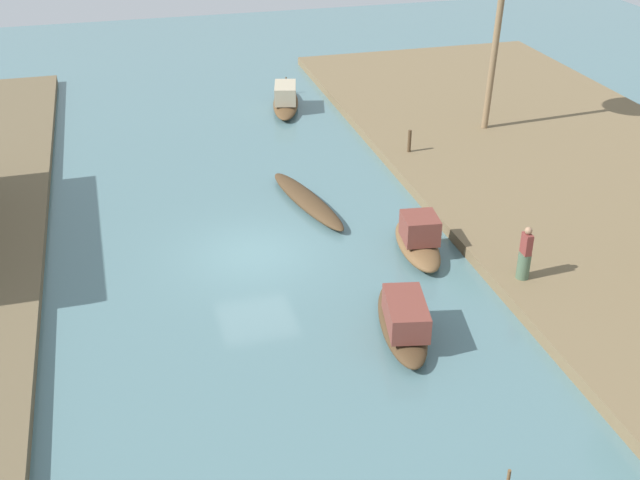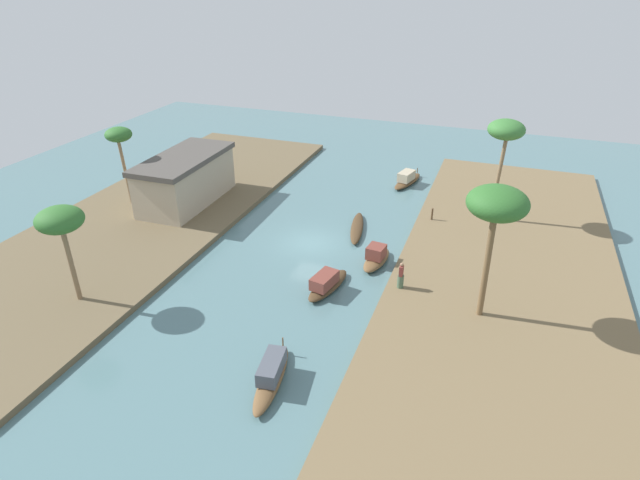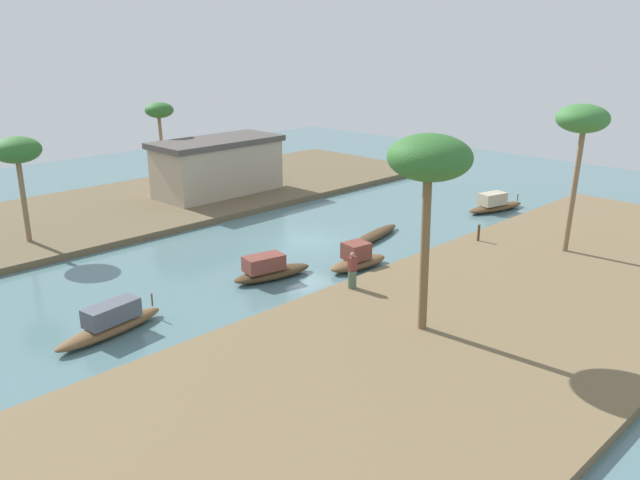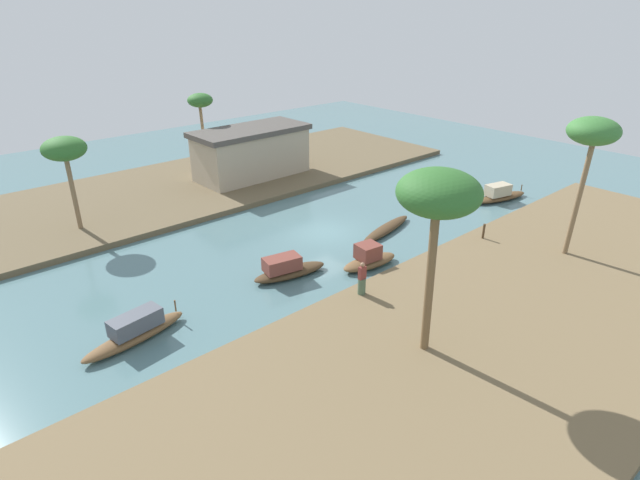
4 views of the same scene
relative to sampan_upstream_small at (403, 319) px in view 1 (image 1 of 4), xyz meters
name	(u,v)px [view 1 (image 1 of 4)]	position (x,y,z in m)	size (l,w,h in m)	color
river_water	(254,255)	(5.34, 3.07, -0.48)	(67.42, 67.42, 0.00)	slate
riverbank_left	(618,202)	(5.34, -10.15, -0.29)	(40.98, 13.55, 0.38)	brown
sampan_upstream_small	(403,319)	(0.00, 0.00, 0.00)	(4.23, 1.97, 1.24)	#47331E
sampan_foreground	(286,99)	(18.74, -1.05, -0.03)	(4.80, 2.24, 1.24)	brown
sampan_near_left_bank	(307,200)	(8.33, 0.55, -0.27)	(5.33, 1.97, 0.42)	#47331E
sampan_downstream_large	(418,240)	(4.07, -2.01, 0.01)	(3.56, 1.61, 1.38)	brown
person_on_near_bank	(525,258)	(1.27, -4.19, 0.59)	(0.39, 0.39, 1.68)	#4C664C
mooring_post	(409,141)	(11.29, -4.44, 0.36)	(0.14, 0.14, 0.91)	#4C3823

